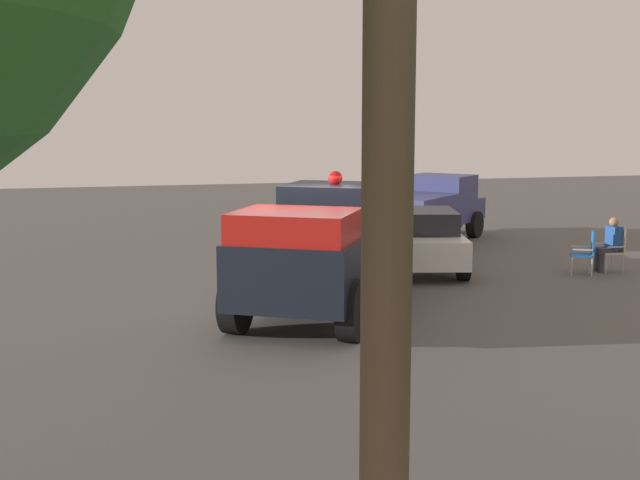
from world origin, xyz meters
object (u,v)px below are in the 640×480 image
at_px(parked_pickup, 428,208).
at_px(spectator_seated, 610,242).
at_px(vintage_fire_truck, 323,248).
at_px(lawn_chair_by_car, 242,237).
at_px(lawn_chair_near_truck, 615,247).
at_px(utility_pole, 389,33).
at_px(lawn_chair_spare, 587,250).
at_px(classic_hot_rod, 419,238).

bearing_deg(parked_pickup, spectator_seated, -67.05).
relative_size(vintage_fire_truck, lawn_chair_by_car, 6.11).
bearing_deg(lawn_chair_by_car, lawn_chair_near_truck, -25.21).
distance_m(lawn_chair_near_truck, utility_pole, 16.99).
bearing_deg(vintage_fire_truck, utility_pole, -103.51).
relative_size(lawn_chair_by_car, lawn_chair_spare, 1.00).
xyz_separation_m(classic_hot_rod, lawn_chair_near_truck, (4.33, -1.56, -0.16)).
bearing_deg(classic_hot_rod, utility_pole, -112.43).
distance_m(classic_hot_rod, lawn_chair_by_car, 4.57).
relative_size(parked_pickup, utility_pole, 0.61).
distance_m(classic_hot_rod, lawn_chair_near_truck, 4.60).
xyz_separation_m(lawn_chair_by_car, spectator_seated, (8.12, -3.88, 0.11)).
relative_size(parked_pickup, lawn_chair_by_car, 4.64).
relative_size(lawn_chair_near_truck, spectator_seated, 0.79).
height_order(vintage_fire_truck, lawn_chair_by_car, vintage_fire_truck).
bearing_deg(lawn_chair_by_car, spectator_seated, -25.54).
distance_m(vintage_fire_truck, lawn_chair_near_truck, 8.03).
xyz_separation_m(classic_hot_rod, spectator_seated, (4.20, -1.55, -0.05)).
bearing_deg(utility_pole, lawn_chair_spare, 53.50).
bearing_deg(vintage_fire_truck, lawn_chair_by_car, 95.07).
distance_m(vintage_fire_truck, lawn_chair_spare, 7.12).
bearing_deg(spectator_seated, vintage_fire_truck, -164.50).
distance_m(vintage_fire_truck, classic_hot_rod, 5.01).
height_order(classic_hot_rod, lawn_chair_spare, classic_hot_rod).
height_order(lawn_chair_by_car, lawn_chair_spare, same).
distance_m(lawn_chair_near_truck, lawn_chair_spare, 0.91).
bearing_deg(lawn_chair_spare, lawn_chair_by_car, 150.84).
bearing_deg(lawn_chair_spare, vintage_fire_truck, -164.71).
height_order(lawn_chair_near_truck, lawn_chair_spare, same).
xyz_separation_m(vintage_fire_truck, parked_pickup, (5.25, 7.64, -0.21)).
bearing_deg(utility_pole, lawn_chair_near_truck, 51.54).
bearing_deg(lawn_chair_near_truck, lawn_chair_by_car, 154.79).
bearing_deg(vintage_fire_truck, parked_pickup, 55.54).
bearing_deg(classic_hot_rod, lawn_chair_by_car, 149.32).
xyz_separation_m(lawn_chair_near_truck, lawn_chair_spare, (-0.88, -0.23, 0.00)).
relative_size(vintage_fire_truck, parked_pickup, 1.32).
distance_m(lawn_chair_near_truck, lawn_chair_by_car, 9.12).
xyz_separation_m(vintage_fire_truck, lawn_chair_near_truck, (7.72, 2.10, -0.61)).
xyz_separation_m(spectator_seated, utility_pole, (-10.22, -13.03, 3.35)).
xyz_separation_m(lawn_chair_near_truck, utility_pole, (-10.35, -13.03, 3.46)).
relative_size(vintage_fire_truck, lawn_chair_near_truck, 6.11).
distance_m(vintage_fire_truck, utility_pole, 11.59).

